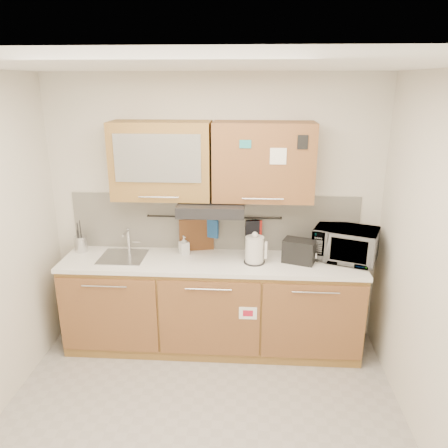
# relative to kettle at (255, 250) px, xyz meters

# --- Properties ---
(floor) EXTENTS (3.20, 3.20, 0.00)m
(floor) POSITION_rel_kettle_xyz_m (-0.40, -1.16, -1.04)
(floor) COLOR #9E9993
(floor) RESTS_ON ground
(ceiling) EXTENTS (3.20, 3.20, 0.00)m
(ceiling) POSITION_rel_kettle_xyz_m (-0.40, -1.16, 1.56)
(ceiling) COLOR white
(ceiling) RESTS_ON wall_back
(wall_back) EXTENTS (3.20, 0.00, 3.20)m
(wall_back) POSITION_rel_kettle_xyz_m (-0.40, 0.34, 0.26)
(wall_back) COLOR silver
(wall_back) RESTS_ON ground
(wall_right) EXTENTS (0.00, 3.00, 3.00)m
(wall_right) POSITION_rel_kettle_xyz_m (1.20, -1.16, 0.26)
(wall_right) COLOR silver
(wall_right) RESTS_ON ground
(base_cabinet) EXTENTS (2.80, 0.64, 0.88)m
(base_cabinet) POSITION_rel_kettle_xyz_m (-0.40, 0.04, -0.64)
(base_cabinet) COLOR olive
(base_cabinet) RESTS_ON floor
(countertop) EXTENTS (2.82, 0.62, 0.04)m
(countertop) POSITION_rel_kettle_xyz_m (-0.40, 0.03, -0.14)
(countertop) COLOR white
(countertop) RESTS_ON base_cabinet
(backsplash) EXTENTS (2.80, 0.02, 0.56)m
(backsplash) POSITION_rel_kettle_xyz_m (-0.40, 0.33, 0.16)
(backsplash) COLOR silver
(backsplash) RESTS_ON countertop
(upper_cabinets) EXTENTS (1.82, 0.37, 0.70)m
(upper_cabinets) POSITION_rel_kettle_xyz_m (-0.41, 0.17, 0.79)
(upper_cabinets) COLOR olive
(upper_cabinets) RESTS_ON wall_back
(range_hood) EXTENTS (0.60, 0.46, 0.10)m
(range_hood) POSITION_rel_kettle_xyz_m (-0.40, 0.09, 0.38)
(range_hood) COLOR black
(range_hood) RESTS_ON upper_cabinets
(sink) EXTENTS (0.42, 0.40, 0.26)m
(sink) POSITION_rel_kettle_xyz_m (-1.25, 0.05, -0.12)
(sink) COLOR silver
(sink) RESTS_ON countertop
(utensil_rail) EXTENTS (1.30, 0.02, 0.02)m
(utensil_rail) POSITION_rel_kettle_xyz_m (-0.40, 0.29, 0.22)
(utensil_rail) COLOR black
(utensil_rail) RESTS_ON backsplash
(utensil_crock) EXTENTS (0.14, 0.14, 0.31)m
(utensil_crock) POSITION_rel_kettle_xyz_m (-1.70, 0.17, -0.04)
(utensil_crock) COLOR #BBBCC0
(utensil_crock) RESTS_ON countertop
(kettle) EXTENTS (0.22, 0.21, 0.30)m
(kettle) POSITION_rel_kettle_xyz_m (0.00, 0.00, 0.00)
(kettle) COLOR silver
(kettle) RESTS_ON countertop
(toaster) EXTENTS (0.33, 0.26, 0.22)m
(toaster) POSITION_rel_kettle_xyz_m (0.41, 0.04, -0.01)
(toaster) COLOR black
(toaster) RESTS_ON countertop
(microwave) EXTENTS (0.66, 0.55, 0.31)m
(microwave) POSITION_rel_kettle_xyz_m (0.84, 0.13, 0.03)
(microwave) COLOR #999999
(microwave) RESTS_ON countertop
(soap_bottle) EXTENTS (0.12, 0.12, 0.18)m
(soap_bottle) POSITION_rel_kettle_xyz_m (-0.68, 0.17, -0.03)
(soap_bottle) COLOR #999999
(soap_bottle) RESTS_ON countertop
(cutting_board) EXTENTS (0.34, 0.09, 0.42)m
(cutting_board) POSITION_rel_kettle_xyz_m (-0.57, 0.28, -0.01)
(cutting_board) COLOR brown
(cutting_board) RESTS_ON utensil_rail
(oven_mitt) EXTENTS (0.11, 0.06, 0.18)m
(oven_mitt) POSITION_rel_kettle_xyz_m (-0.41, 0.28, 0.11)
(oven_mitt) COLOR navy
(oven_mitt) RESTS_ON utensil_rail
(dark_pouch) EXTENTS (0.14, 0.06, 0.21)m
(dark_pouch) POSITION_rel_kettle_xyz_m (-0.02, 0.28, 0.09)
(dark_pouch) COLOR black
(dark_pouch) RESTS_ON utensil_rail
(pot_holder) EXTENTS (0.12, 0.02, 0.15)m
(pot_holder) POSITION_rel_kettle_xyz_m (0.01, 0.28, 0.12)
(pot_holder) COLOR #AB1D16
(pot_holder) RESTS_ON utensil_rail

